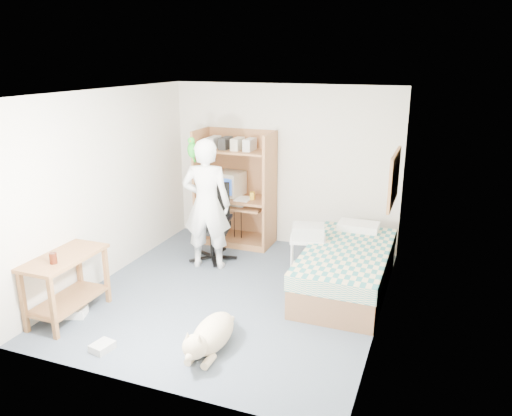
% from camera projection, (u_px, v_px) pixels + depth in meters
% --- Properties ---
extents(floor, '(4.00, 4.00, 0.00)m').
position_uv_depth(floor, '(234.00, 293.00, 6.33)').
color(floor, '#475360').
rests_on(floor, ground).
extents(wall_back, '(3.60, 0.02, 2.50)m').
position_uv_depth(wall_back, '(284.00, 166.00, 7.76)').
color(wall_back, beige).
rests_on(wall_back, floor).
extents(wall_right, '(0.02, 4.00, 2.50)m').
position_uv_depth(wall_right, '(386.00, 215.00, 5.36)').
color(wall_right, beige).
rests_on(wall_right, floor).
extents(wall_left, '(0.02, 4.00, 2.50)m').
position_uv_depth(wall_left, '(108.00, 186.00, 6.58)').
color(wall_left, beige).
rests_on(wall_left, floor).
extents(ceiling, '(3.60, 4.00, 0.02)m').
position_uv_depth(ceiling, '(231.00, 92.00, 5.60)').
color(ceiling, white).
rests_on(ceiling, wall_back).
extents(computer_hutch, '(1.20, 0.63, 1.80)m').
position_uv_depth(computer_hutch, '(236.00, 193.00, 7.89)').
color(computer_hutch, '#915E32').
rests_on(computer_hutch, floor).
extents(bed, '(1.02, 2.02, 0.66)m').
position_uv_depth(bed, '(346.00, 269.00, 6.36)').
color(bed, brown).
rests_on(bed, floor).
extents(side_desk, '(0.50, 1.00, 0.75)m').
position_uv_depth(side_desk, '(66.00, 277.00, 5.64)').
color(side_desk, brown).
rests_on(side_desk, floor).
extents(corkboard, '(0.04, 0.94, 0.66)m').
position_uv_depth(corkboard, '(394.00, 179.00, 6.11)').
color(corkboard, '#936742').
rests_on(corkboard, wall_right).
extents(office_chair, '(0.63, 0.63, 1.11)m').
position_uv_depth(office_chair, '(213.00, 233.00, 7.35)').
color(office_chair, black).
rests_on(office_chair, floor).
extents(person, '(0.75, 0.58, 1.84)m').
position_uv_depth(person, '(207.00, 204.00, 6.90)').
color(person, white).
rests_on(person, floor).
extents(parrot, '(0.14, 0.24, 0.37)m').
position_uv_depth(parrot, '(192.00, 149.00, 6.75)').
color(parrot, '#1A8012').
rests_on(parrot, person).
extents(dog, '(0.34, 1.07, 0.40)m').
position_uv_depth(dog, '(210.00, 335.00, 5.06)').
color(dog, beige).
rests_on(dog, floor).
extents(printer_cart, '(0.55, 0.48, 0.56)m').
position_uv_depth(printer_cart, '(308.00, 251.00, 6.71)').
color(printer_cart, white).
rests_on(printer_cart, floor).
extents(printer, '(0.49, 0.41, 0.18)m').
position_uv_depth(printer, '(308.00, 232.00, 6.63)').
color(printer, '#B4B5AF').
rests_on(printer, printer_cart).
extents(crt_monitor, '(0.44, 0.46, 0.37)m').
position_uv_depth(crt_monitor, '(230.00, 184.00, 7.89)').
color(crt_monitor, beige).
rests_on(crt_monitor, computer_hutch).
extents(keyboard, '(0.46, 0.19, 0.03)m').
position_uv_depth(keyboard, '(231.00, 204.00, 7.80)').
color(keyboard, beige).
rests_on(keyboard, computer_hutch).
extents(pencil_cup, '(0.08, 0.08, 0.12)m').
position_uv_depth(pencil_cup, '(252.00, 196.00, 7.70)').
color(pencil_cup, gold).
rests_on(pencil_cup, computer_hutch).
extents(drink_glass, '(0.08, 0.08, 0.12)m').
position_uv_depth(drink_glass, '(53.00, 258.00, 5.35)').
color(drink_glass, '#3E150A').
rests_on(drink_glass, side_desk).
extents(floor_box_a, '(0.30, 0.27, 0.10)m').
position_uv_depth(floor_box_a, '(75.00, 312.00, 5.77)').
color(floor_box_a, white).
rests_on(floor_box_a, floor).
extents(floor_box_b, '(0.22, 0.25, 0.08)m').
position_uv_depth(floor_box_b, '(102.00, 347.00, 5.10)').
color(floor_box_b, '#BBBBB5').
rests_on(floor_box_b, floor).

